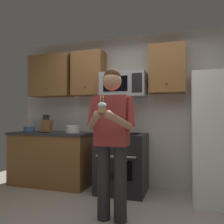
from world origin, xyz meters
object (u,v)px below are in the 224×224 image
oven_range (122,163)px  bowl_large_white (73,129)px  knife_block (47,126)px  cupcake (102,107)px  microwave (124,85)px  person (112,134)px  bowl_small_colored (29,129)px

oven_range → bowl_large_white: bearing=175.7°
oven_range → knife_block: knife_block is taller
cupcake → bowl_large_white: bearing=126.9°
oven_range → bowl_large_white: bowl_large_white is taller
microwave → bowl_large_white: (-0.91, -0.05, -0.74)m
oven_range → person: (0.15, -1.01, 0.53)m
person → cupcake: person is taller
microwave → person: 1.35m
microwave → person: size_ratio=0.42×
knife_block → person: (1.52, -0.99, -0.04)m
bowl_large_white → bowl_small_colored: size_ratio=1.28×
person → oven_range: bearing=98.3°
microwave → knife_block: 1.54m
bowl_small_colored → person: (1.92, -1.03, 0.03)m
microwave → bowl_large_white: 1.17m
bowl_large_white → oven_range: bearing=-4.3°
oven_range → knife_block: size_ratio=2.91×
bowl_small_colored → person: bearing=-28.3°
microwave → bowl_large_white: size_ratio=2.83×
oven_range → microwave: 1.26m
knife_block → person: bearing=-33.0°
microwave → person: bearing=-82.6°
oven_range → bowl_small_colored: bearing=179.4°
microwave → knife_block: size_ratio=2.31×
person → cupcake: size_ratio=10.13×
microwave → cupcake: size_ratio=4.26×
bowl_large_white → bowl_small_colored: bearing=-176.6°
oven_range → bowl_large_white: size_ratio=3.57×
bowl_large_white → microwave: bearing=3.1°
knife_block → cupcake: 2.02m
oven_range → cupcake: size_ratio=5.36×
bowl_large_white → person: person is taller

